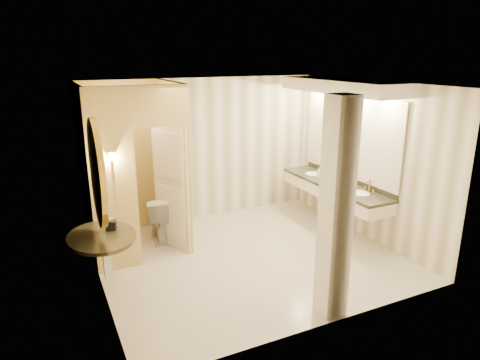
% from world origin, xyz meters
% --- Properties ---
extents(floor, '(4.50, 4.50, 0.00)m').
position_xyz_m(floor, '(0.00, 0.00, 0.00)').
color(floor, beige).
rests_on(floor, ground).
extents(ceiling, '(4.50, 4.50, 0.00)m').
position_xyz_m(ceiling, '(0.00, 0.00, 2.70)').
color(ceiling, white).
rests_on(ceiling, wall_back).
extents(wall_back, '(4.50, 0.02, 2.70)m').
position_xyz_m(wall_back, '(0.00, 2.00, 1.35)').
color(wall_back, white).
rests_on(wall_back, floor).
extents(wall_front, '(4.50, 0.02, 2.70)m').
position_xyz_m(wall_front, '(0.00, -2.00, 1.35)').
color(wall_front, white).
rests_on(wall_front, floor).
extents(wall_left, '(0.02, 4.00, 2.70)m').
position_xyz_m(wall_left, '(-2.25, 0.00, 1.35)').
color(wall_left, white).
rests_on(wall_left, floor).
extents(wall_right, '(0.02, 4.00, 2.70)m').
position_xyz_m(wall_right, '(2.25, 0.00, 1.35)').
color(wall_right, white).
rests_on(wall_right, floor).
extents(toilet_closet, '(1.50, 1.55, 2.70)m').
position_xyz_m(toilet_closet, '(-1.12, 0.97, 1.39)').
color(toilet_closet, '#DFC974').
rests_on(toilet_closet, floor).
extents(wall_sconce, '(0.14, 0.14, 0.42)m').
position_xyz_m(wall_sconce, '(-1.93, 0.43, 1.73)').
color(wall_sconce, '#BF803D').
rests_on(wall_sconce, toilet_closet).
extents(vanity, '(0.75, 2.66, 2.09)m').
position_xyz_m(vanity, '(1.98, 0.40, 1.63)').
color(vanity, white).
rests_on(vanity, floor).
extents(console_shelf, '(1.07, 1.07, 1.99)m').
position_xyz_m(console_shelf, '(-2.21, -0.21, 1.35)').
color(console_shelf, black).
rests_on(console_shelf, floor).
extents(pillar, '(0.30, 0.30, 2.70)m').
position_xyz_m(pillar, '(0.23, -1.80, 1.35)').
color(pillar, white).
rests_on(pillar, floor).
extents(tissue_box, '(0.16, 0.16, 0.13)m').
position_xyz_m(tissue_box, '(-2.08, -0.07, 0.94)').
color(tissue_box, black).
rests_on(tissue_box, console_shelf).
extents(toilet, '(0.53, 0.83, 0.80)m').
position_xyz_m(toilet, '(-1.10, 1.29, 0.40)').
color(toilet, white).
rests_on(toilet, floor).
extents(soap_bottle_a, '(0.06, 0.06, 0.14)m').
position_xyz_m(soap_bottle_a, '(1.93, 0.41, 0.94)').
color(soap_bottle_a, beige).
rests_on(soap_bottle_a, vanity).
extents(soap_bottle_b, '(0.11, 0.11, 0.12)m').
position_xyz_m(soap_bottle_b, '(1.83, 0.59, 0.93)').
color(soap_bottle_b, silver).
rests_on(soap_bottle_b, vanity).
extents(soap_bottle_c, '(0.09, 0.09, 0.19)m').
position_xyz_m(soap_bottle_c, '(1.87, 0.80, 0.97)').
color(soap_bottle_c, '#C6B28C').
rests_on(soap_bottle_c, vanity).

